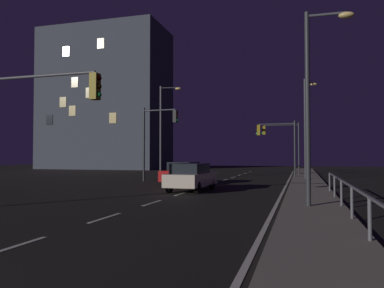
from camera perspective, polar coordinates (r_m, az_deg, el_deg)
name	(u,v)px	position (r m, az deg, el deg)	size (l,w,h in m)	color
ground_plane	(184,193)	(20.52, -1.22, -7.38)	(112.00, 112.00, 0.00)	black
sidewalk_right	(311,195)	(19.60, 17.41, -7.36)	(2.33, 77.00, 0.14)	gray
lane_markings_center	(201,188)	(23.87, 1.30, -6.58)	(0.14, 50.00, 0.01)	silver
lane_edge_line	(285,188)	(24.60, 13.83, -6.39)	(0.14, 53.00, 0.01)	silver
car	(191,177)	(21.60, -0.11, -4.92)	(2.02, 4.48, 1.57)	beige
car_oncoming	(183,173)	(26.37, -1.34, -4.35)	(1.99, 4.47, 1.57)	#B71414
traffic_light_near_left	(277,138)	(34.76, 12.70, 0.94)	(3.49, 0.35, 4.97)	#2D3033
traffic_light_mid_left	(37,109)	(15.45, -22.25, 4.89)	(4.97, 0.34, 5.26)	#4C4C51
traffic_light_overhead_east	(283,138)	(41.63, 13.46, 0.93)	(3.94, 0.34, 5.39)	#2D3033
traffic_light_mid_right	(158,130)	(29.51, -5.18, 2.12)	(2.99, 0.44, 5.79)	#2D3033
street_lamp_across_street	(307,120)	(32.10, 16.87, 3.51)	(1.09, 1.53, 8.08)	#38383D
street_lamp_corner	(164,124)	(33.75, -4.29, 3.07)	(1.92, 0.51, 8.20)	#4C4C51
street_lamp_mid_block	(315,89)	(15.02, 17.98, 7.87)	(1.77, 0.36, 7.29)	#2D3033
barrier_fence	(359,199)	(10.80, 23.88, -7.61)	(0.09, 21.38, 0.98)	#59595E
building_distant	(106,100)	(61.39, -12.82, 6.52)	(18.92, 9.98, 21.64)	#3D424C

